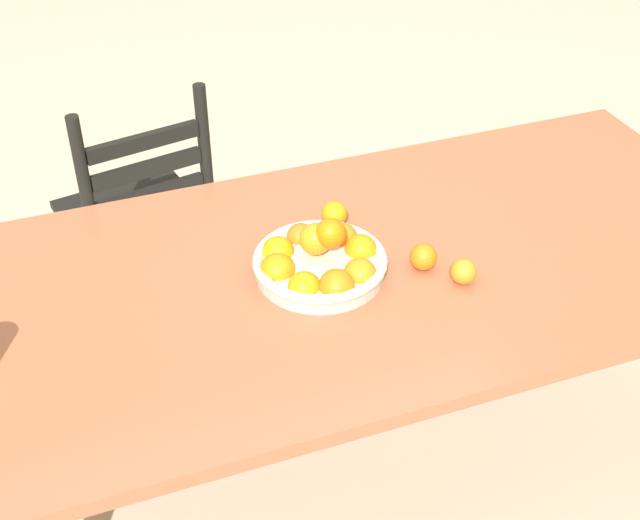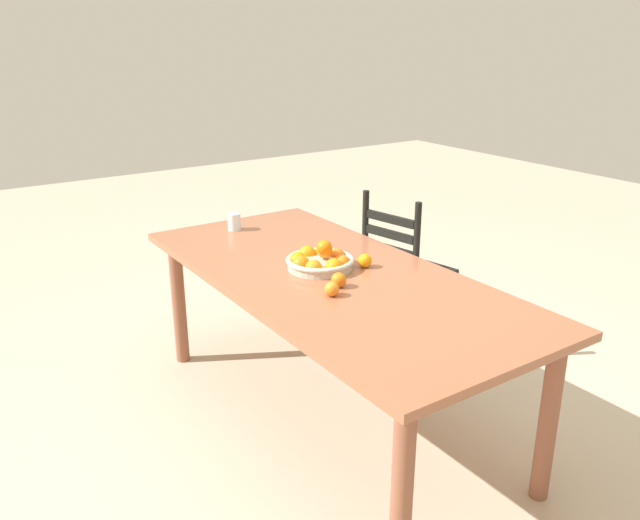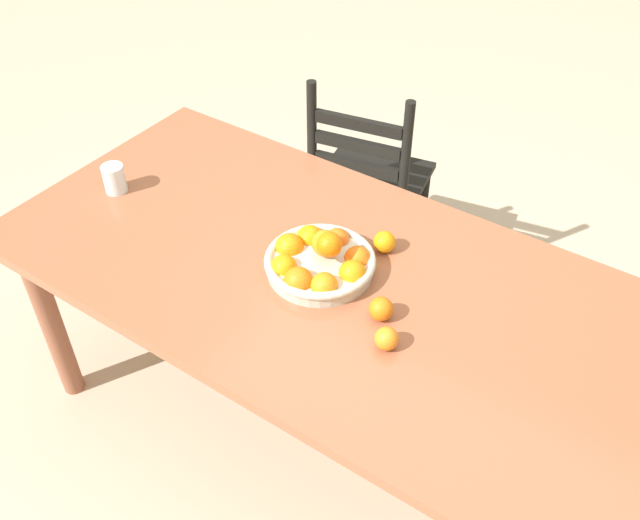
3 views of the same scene
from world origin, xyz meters
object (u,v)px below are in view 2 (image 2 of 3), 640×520
Objects in this scene: drinking_glass at (234,222)px; dining_table at (331,291)px; orange_loose_1 at (332,289)px; chair_near_window at (403,273)px; fruit_bowl at (320,261)px; orange_loose_2 at (339,280)px; orange_loose_0 at (365,261)px.

dining_table is at bearing 3.77° from drinking_glass.
drinking_glass is at bearing -176.23° from dining_table.
dining_table is 0.85m from drinking_glass.
orange_loose_1 is 0.66× the size of drinking_glass.
chair_near_window reaches higher than orange_loose_1.
fruit_bowl is at bearing 154.65° from orange_loose_1.
chair_near_window is at bearing 123.00° from orange_loose_1.
fruit_bowl is at bearing 100.36° from chair_near_window.
dining_table is 32.09× the size of orange_loose_2.
dining_table is 0.89m from chair_near_window.
drinking_glass is (-1.05, 0.09, 0.02)m from orange_loose_1.
orange_loose_2 is at bearing 111.63° from chair_near_window.
orange_loose_0 is 0.70× the size of drinking_glass.
dining_table is 0.28m from orange_loose_1.
dining_table is 33.94× the size of orange_loose_1.
orange_loose_2 is at bearing -23.92° from dining_table.
orange_loose_2 is at bearing -14.51° from fruit_bowl.
orange_loose_2 is 0.99m from drinking_glass.
orange_loose_0 is at bearing 121.07° from orange_loose_1.
fruit_bowl reaches higher than orange_loose_2.
chair_near_window is 1.00m from drinking_glass.
orange_loose_0 is 1.06× the size of orange_loose_1.
orange_loose_2 is (0.13, -0.24, 0.00)m from orange_loose_0.
chair_near_window is at bearing 111.22° from fruit_bowl.
fruit_bowl is 0.24m from orange_loose_2.
orange_loose_1 is at bearing -58.93° from orange_loose_0.
orange_loose_2 is (0.54, -0.84, 0.32)m from chair_near_window.
dining_table is 22.41× the size of drinking_glass.
dining_table is 0.15m from fruit_bowl.
orange_loose_0 is (0.10, 0.18, -0.00)m from fruit_bowl.
drinking_glass reaches higher than orange_loose_0.
chair_near_window is at bearing 61.44° from drinking_glass.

